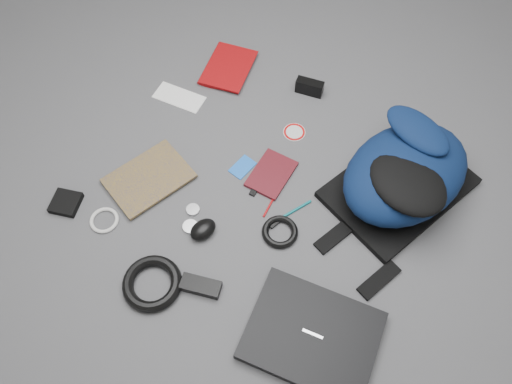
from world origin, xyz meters
The scene contains 22 objects.
ground centered at (0.00, 0.00, 0.00)m, with size 4.00×4.00×0.00m, color #4F4F51.
backpack centered at (0.39, 0.28, 0.11)m, with size 0.35×0.51×0.21m, color #081534, non-canonical shape.
laptop centered at (0.40, -0.31, 0.02)m, with size 0.37×0.29×0.04m, color black.
textbook_red centered at (-0.49, 0.40, 0.01)m, with size 0.17×0.23×0.03m, color maroon.
comic_book centered at (-0.43, -0.12, 0.01)m, with size 0.20×0.27×0.02m, color #C69D0E.
envelope centered at (-0.48, 0.20, 0.00)m, with size 0.19×0.09×0.00m, color white.
dvd_case centered at (0.00, 0.10, 0.01)m, with size 0.12×0.17×0.01m, color #420C12.
compact_camera centered at (-0.08, 0.49, 0.03)m, with size 0.10×0.04×0.06m, color black.
sticker_disc centered at (-0.03, 0.30, 0.00)m, with size 0.08×0.08×0.00m, color silver.
pen_teal centered at (0.14, 0.01, 0.00)m, with size 0.01×0.01×0.16m, color #0C676F.
pen_red centered at (0.06, 0.00, 0.00)m, with size 0.01×0.01×0.12m, color #B20D11.
id_badge centered at (-0.10, 0.07, 0.00)m, with size 0.06×0.09×0.00m, color blue.
usb_black centered at (-0.01, 0.02, 0.01)m, with size 0.02×0.06×0.01m, color black.
key_fob centered at (0.11, -0.06, 0.01)m, with size 0.03×0.04×0.01m, color black.
mouse centered at (-0.06, -0.21, 0.02)m, with size 0.06×0.09×0.05m, color black.
headphone_left centered at (-0.14, -0.17, 0.01)m, with size 0.04×0.04×0.01m, color #A5A5A7.
headphone_right centered at (-0.11, -0.22, 0.01)m, with size 0.05×0.05×0.01m, color silver.
cable_coil centered at (0.14, -0.08, 0.01)m, with size 0.12×0.12×0.02m, color black.
power_brick centered at (0.04, -0.37, 0.02)m, with size 0.12×0.05×0.03m, color black.
power_cord_coil centered at (-0.09, -0.44, 0.02)m, with size 0.18×0.18×0.04m, color black.
pouch centered at (-0.51, -0.38, 0.01)m, with size 0.09×0.09×0.02m, color black.
white_cable_coil centered at (-0.36, -0.36, 0.01)m, with size 0.10×0.10×0.01m, color silver.
Camera 1 is at (0.46, -0.70, 1.46)m, focal length 35.00 mm.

